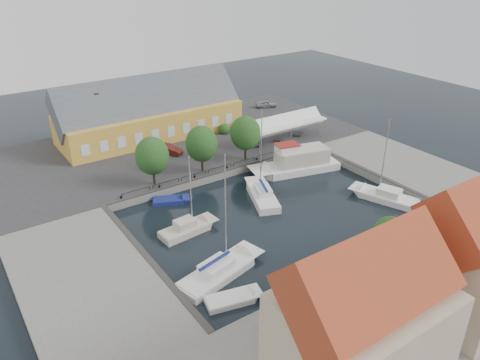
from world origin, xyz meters
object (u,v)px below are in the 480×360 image
Objects in this scene: car_red at (168,149)px; launch_sw at (233,300)px; car_silver at (266,104)px; launch_nw at (170,201)px; west_boat_d at (219,273)px; warehouse at (146,115)px; east_boat_c at (385,198)px; tent_canopy at (284,124)px; trawler at (298,164)px; center_sailboat at (262,196)px; west_boat_b at (188,230)px.

car_red is 32.06m from launch_sw.
car_silver reaches higher than launch_nw.
car_red is 28.13m from west_boat_d.
warehouse is 36.76m from west_boat_d.
tent_canopy is at bearing 88.27° from east_boat_c.
tent_canopy is at bearing 15.28° from launch_nw.
warehouse is at bearing 119.78° from trawler.
center_sailboat is 15.16m from east_boat_c.
trawler is 2.45× the size of launch_sw.
west_boat_d is at bearing -139.50° from tent_canopy.
tent_canopy is 9.40m from trawler.
car_red is 0.32× the size of trawler.
car_silver is at bearing 47.77° from west_boat_d.
west_boat_d reaches higher than car_red.
launch_nw is at bearing 148.14° from car_silver.
car_silver is 42.65m from west_boat_b.
center_sailboat is 0.93× the size of west_boat_d.
car_red is 0.79× the size of launch_sw.
west_boat_d is (-8.71, -35.47, -4.16)m from warehouse.
west_boat_d is (-24.68, -1.00, 0.01)m from east_boat_c.
west_boat_d is (-25.30, -21.62, -3.41)m from tent_canopy.
west_boat_b is 1.75× the size of launch_sw.
tent_canopy is 33.45m from west_boat_d.
car_red is at bearing 122.63° from east_boat_c.
tent_canopy is at bearing 175.87° from car_silver.
warehouse is 24.55m from car_silver.
west_boat_b is 8.35m from west_boat_d.
tent_canopy is 17.93m from center_sailboat.
west_boat_b is at bearing 80.20° from launch_sw.
west_boat_d is at bearing 161.32° from car_silver.
trawler reaches higher than launch_sw.
car_red is (-17.21, 5.29, -1.99)m from tent_canopy.
launch_nw is (-22.11, 14.40, -0.17)m from east_boat_c.
car_silver is 52.76m from launch_sw.
launch_nw is at bearing -107.00° from warehouse.
trawler is at bearing -116.74° from tent_canopy.
west_boat_b is at bearing -165.32° from trawler.
launch_sw is at bearing -136.00° from tent_canopy.
east_boat_c is 24.70m from west_boat_d.
launch_sw is at bearing 163.28° from car_silver.
warehouse is at bearing 97.93° from center_sailboat.
trawler is (-11.84, -22.88, -0.64)m from car_silver.
tent_canopy is at bearing 63.26° from trawler.
west_boat_d is (-21.25, -13.56, -0.75)m from trawler.
car_red is at bearing 162.91° from tent_canopy.
tent_canopy is at bearing -51.46° from car_red.
car_red is 19.96m from west_boat_b.
car_silver is 0.29× the size of trawler.
west_boat_b is (-23.60, 7.28, 0.00)m from east_boat_c.
trawler is 25.22m from west_boat_d.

